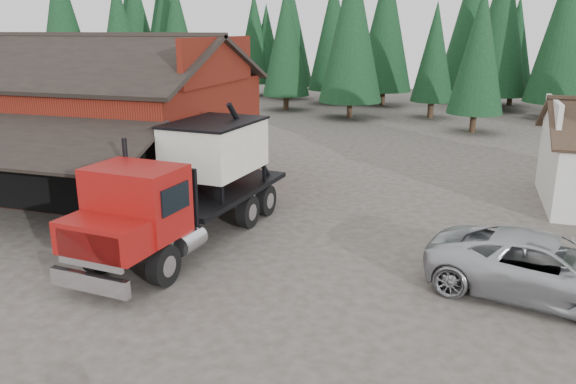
% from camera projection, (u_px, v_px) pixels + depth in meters
% --- Properties ---
extents(ground, '(120.00, 120.00, 0.00)m').
position_uv_depth(ground, '(240.00, 305.00, 15.52)').
color(ground, '#453D36').
rests_on(ground, ground).
extents(red_barn, '(12.80, 13.63, 7.18)m').
position_uv_depth(red_barn, '(106.00, 129.00, 27.03)').
color(red_barn, maroon).
rests_on(red_barn, ground).
extents(conifer_backdrop, '(76.00, 16.00, 16.00)m').
position_uv_depth(conifer_backdrop, '(407.00, 108.00, 53.91)').
color(conifer_backdrop, black).
rests_on(conifer_backdrop, ground).
extents(near_pine_a, '(4.40, 4.40, 11.40)m').
position_uv_depth(near_pine_a, '(120.00, 40.00, 45.75)').
color(near_pine_a, '#382619').
rests_on(near_pine_a, ground).
extents(near_pine_b, '(3.96, 3.96, 10.40)m').
position_uv_depth(near_pine_b, '(480.00, 50.00, 39.53)').
color(near_pine_b, '#382619').
rests_on(near_pine_b, ground).
extents(near_pine_d, '(5.28, 5.28, 13.40)m').
position_uv_depth(near_pine_d, '(352.00, 28.00, 45.69)').
color(near_pine_d, '#382619').
rests_on(near_pine_d, ground).
extents(feed_truck, '(3.71, 10.65, 4.71)m').
position_uv_depth(feed_truck, '(190.00, 181.00, 19.60)').
color(feed_truck, black).
rests_on(feed_truck, ground).
extents(silver_car, '(6.97, 4.37, 1.79)m').
position_uv_depth(silver_car, '(546.00, 269.00, 15.67)').
color(silver_car, '#B2B5BA').
rests_on(silver_car, ground).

